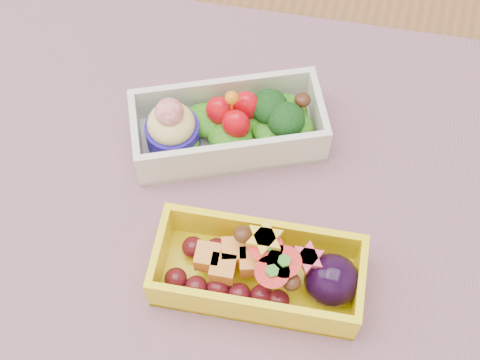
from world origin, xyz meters
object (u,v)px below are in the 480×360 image
(placemat, at_px, (230,205))
(bento_white, at_px, (227,126))
(table, at_px, (206,254))
(bento_yellow, at_px, (263,271))

(placemat, xyz_separation_m, bento_white, (-0.02, 0.06, 0.02))
(table, bearing_deg, bento_white, 87.09)
(placemat, relative_size, bento_yellow, 3.48)
(table, relative_size, bento_yellow, 7.28)
(table, distance_m, bento_yellow, 0.15)
(bento_yellow, bearing_deg, table, 137.36)
(bento_white, bearing_deg, bento_yellow, -86.92)
(table, distance_m, bento_white, 0.14)
(bento_white, xyz_separation_m, bento_yellow, (0.06, -0.12, 0.00))
(placemat, bearing_deg, bento_yellow, -53.49)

